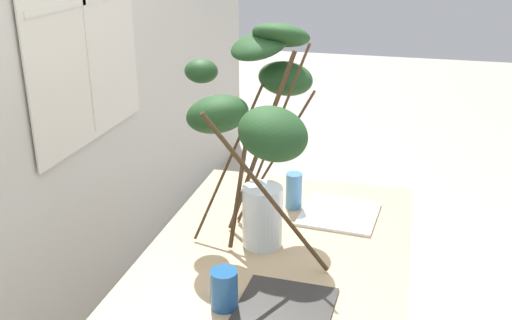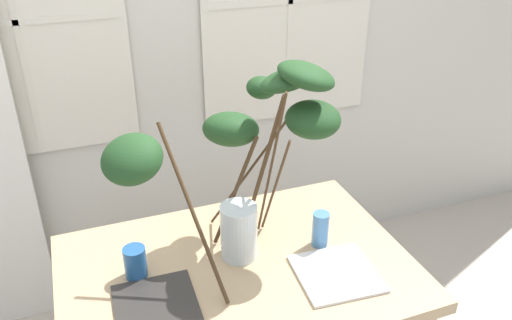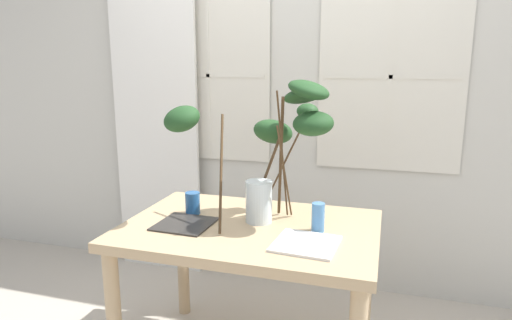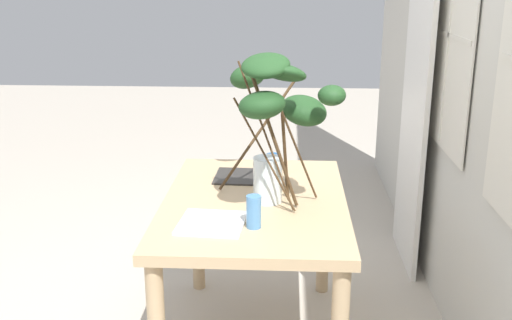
{
  "view_description": "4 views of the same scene",
  "coord_description": "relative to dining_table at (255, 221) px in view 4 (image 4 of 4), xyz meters",
  "views": [
    {
      "loc": [
        -1.66,
        -0.36,
        1.74
      ],
      "look_at": [
        0.02,
        0.08,
        1.06
      ],
      "focal_mm": 42.11,
      "sensor_mm": 36.0,
      "label": 1
    },
    {
      "loc": [
        -0.45,
        -1.37,
        1.95
      ],
      "look_at": [
        0.09,
        0.05,
        1.14
      ],
      "focal_mm": 36.73,
      "sensor_mm": 36.0,
      "label": 2
    },
    {
      "loc": [
        0.61,
        -1.91,
        1.51
      ],
      "look_at": [
        0.0,
        0.1,
        1.06
      ],
      "focal_mm": 30.84,
      "sensor_mm": 36.0,
      "label": 3
    },
    {
      "loc": [
        2.59,
        0.14,
        1.75
      ],
      "look_at": [
        0.1,
        0.01,
        0.98
      ],
      "focal_mm": 42.59,
      "sensor_mm": 36.0,
      "label": 4
    }
  ],
  "objects": [
    {
      "name": "drinking_glass_blue_right",
      "position": [
        0.33,
        0.01,
        0.18
      ],
      "size": [
        0.06,
        0.06,
        0.14
      ],
      "primitive_type": "cylinder",
      "color": "#4C84BC",
      "rests_on": "dining_table"
    },
    {
      "name": "back_wall_with_windows",
      "position": [
        0.0,
        1.04,
        0.72
      ],
      "size": [
        5.92,
        0.14,
        2.75
      ],
      "color": "beige",
      "rests_on": "ground"
    },
    {
      "name": "vase_with_branches",
      "position": [
        0.08,
        0.09,
        0.54
      ],
      "size": [
        0.82,
        0.57,
        0.71
      ],
      "color": "silver",
      "rests_on": "dining_table"
    },
    {
      "name": "curtain_sheer_side",
      "position": [
        -1.0,
        0.9,
        0.47
      ],
      "size": [
        0.65,
        0.03,
        2.25
      ],
      "primitive_type": "cube",
      "color": "white",
      "rests_on": "ground"
    },
    {
      "name": "plate_square_left",
      "position": [
        -0.3,
        -0.09,
        0.11
      ],
      "size": [
        0.27,
        0.27,
        0.01
      ],
      "primitive_type": "cube",
      "rotation": [
        0.0,
        0.0,
        -0.03
      ],
      "color": "#2D2B28",
      "rests_on": "dining_table"
    },
    {
      "name": "drinking_glass_blue_left",
      "position": [
        -0.34,
        0.08,
        0.17
      ],
      "size": [
        0.08,
        0.08,
        0.11
      ],
      "primitive_type": "cylinder",
      "color": "#235693",
      "rests_on": "dining_table"
    },
    {
      "name": "plate_square_right",
      "position": [
        0.3,
        -0.16,
        0.12
      ],
      "size": [
        0.29,
        0.29,
        0.01
      ],
      "primitive_type": "cube",
      "rotation": [
        0.0,
        0.0,
        -0.08
      ],
      "color": "white",
      "rests_on": "dining_table"
    },
    {
      "name": "dining_table",
      "position": [
        0.0,
        0.0,
        0.0
      ],
      "size": [
        1.21,
        0.83,
        0.76
      ],
      "color": "tan",
      "rests_on": "ground"
    }
  ]
}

